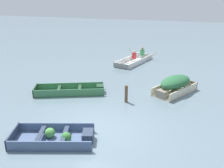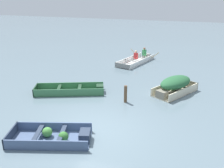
# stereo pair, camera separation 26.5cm
# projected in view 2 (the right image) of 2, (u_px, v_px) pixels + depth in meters

# --- Properties ---
(ground_plane) EXTENTS (80.00, 80.00, 0.00)m
(ground_plane) POSITION_uv_depth(u_px,v_px,m) (95.00, 130.00, 9.33)
(ground_plane) COLOR slate
(dinghy_slate_blue_foreground) EXTENTS (3.04, 2.05, 0.39)m
(dinghy_slate_blue_foreground) POSITION_uv_depth(u_px,v_px,m) (54.00, 137.00, 8.64)
(dinghy_slate_blue_foreground) COLOR #475B7F
(dinghy_slate_blue_foreground) RESTS_ON ground
(skiff_cream_near_moored) EXTENTS (2.18, 2.73, 0.88)m
(skiff_cream_near_moored) POSITION_uv_depth(u_px,v_px,m) (175.00, 84.00, 12.56)
(skiff_cream_near_moored) COLOR beige
(skiff_cream_near_moored) RESTS_ON ground
(skiff_green_mid_moored) EXTENTS (3.60, 2.30, 0.38)m
(skiff_green_mid_moored) POSITION_uv_depth(u_px,v_px,m) (73.00, 90.00, 12.77)
(skiff_green_mid_moored) COLOR #387047
(skiff_green_mid_moored) RESTS_ON ground
(rowboat_white_with_crew) EXTENTS (2.56, 3.95, 0.91)m
(rowboat_white_with_crew) POSITION_uv_depth(u_px,v_px,m) (137.00, 60.00, 18.44)
(rowboat_white_with_crew) COLOR white
(rowboat_white_with_crew) RESTS_ON ground
(mooring_post) EXTENTS (0.15, 0.15, 0.82)m
(mooring_post) POSITION_uv_depth(u_px,v_px,m) (125.00, 94.00, 11.57)
(mooring_post) COLOR brown
(mooring_post) RESTS_ON ground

